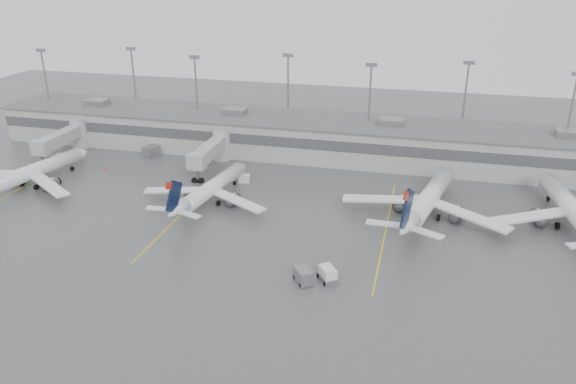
% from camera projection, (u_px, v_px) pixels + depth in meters
% --- Properties ---
extents(ground, '(260.00, 260.00, 0.00)m').
position_uv_depth(ground, '(237.00, 294.00, 74.31)').
color(ground, '#505052').
rests_on(ground, ground).
extents(terminal, '(152.00, 17.00, 9.45)m').
position_uv_depth(terminal, '(321.00, 137.00, 124.45)').
color(terminal, '#9D9D98').
rests_on(terminal, ground).
extents(light_masts, '(142.40, 8.00, 20.60)m').
position_uv_depth(light_masts, '(327.00, 96.00, 126.54)').
color(light_masts, gray).
rests_on(light_masts, ground).
extents(jet_bridge_left, '(4.00, 17.20, 7.00)m').
position_uv_depth(jet_bridge_left, '(69.00, 136.00, 126.14)').
color(jet_bridge_left, '#9C9FA1').
rests_on(jet_bridge_left, ground).
extents(jet_bridge_right, '(4.00, 17.20, 7.00)m').
position_uv_depth(jet_bridge_right, '(215.00, 148.00, 118.25)').
color(jet_bridge_right, '#9C9FA1').
rests_on(jet_bridge_right, ground).
extents(stand_markings, '(105.25, 40.00, 0.01)m').
position_uv_depth(stand_markings, '(282.00, 218.00, 95.74)').
color(stand_markings, yellow).
rests_on(stand_markings, ground).
extents(jet_far_left, '(25.44, 28.86, 9.49)m').
position_uv_depth(jet_far_left, '(29.00, 173.00, 107.60)').
color(jet_far_left, white).
rests_on(jet_far_left, ground).
extents(jet_mid_left, '(24.11, 27.21, 8.84)m').
position_uv_depth(jet_mid_left, '(210.00, 189.00, 100.63)').
color(jet_mid_left, white).
rests_on(jet_mid_left, ground).
extents(jet_mid_right, '(28.02, 31.78, 10.44)m').
position_uv_depth(jet_mid_right, '(428.00, 199.00, 95.13)').
color(jet_mid_right, white).
rests_on(jet_mid_right, ground).
extents(jet_far_right, '(28.23, 31.87, 10.35)m').
position_uv_depth(jet_far_right, '(573.00, 210.00, 91.22)').
color(jet_far_right, white).
rests_on(jet_far_right, ground).
extents(baggage_tug, '(3.42, 3.73, 2.05)m').
position_uv_depth(baggage_tug, '(328.00, 276.00, 77.16)').
color(baggage_tug, white).
rests_on(baggage_tug, ground).
extents(baggage_cart, '(3.28, 3.62, 2.03)m').
position_uv_depth(baggage_cart, '(303.00, 275.00, 76.71)').
color(baggage_cart, slate).
rests_on(baggage_cart, ground).
extents(gse_uld_a, '(2.41, 1.83, 1.55)m').
position_uv_depth(gse_uld_a, '(60.00, 157.00, 122.32)').
color(gse_uld_a, white).
rests_on(gse_uld_a, ground).
extents(gse_uld_b, '(2.50, 1.96, 1.56)m').
position_uv_depth(gse_uld_b, '(244.00, 178.00, 110.72)').
color(gse_uld_b, white).
rests_on(gse_uld_b, ground).
extents(gse_uld_c, '(2.58, 2.11, 1.58)m').
position_uv_depth(gse_uld_c, '(413.00, 200.00, 100.93)').
color(gse_uld_c, white).
rests_on(gse_uld_c, ground).
extents(gse_loader, '(3.16, 4.08, 2.25)m').
position_uv_depth(gse_loader, '(151.00, 151.00, 125.00)').
color(gse_loader, slate).
rests_on(gse_loader, ground).
extents(cone_a, '(0.50, 0.50, 0.80)m').
position_uv_depth(cone_a, '(105.00, 169.00, 116.78)').
color(cone_a, '#F84505').
rests_on(cone_a, ground).
extents(cone_b, '(0.39, 0.39, 0.62)m').
position_uv_depth(cone_b, '(216.00, 191.00, 106.18)').
color(cone_b, '#F84505').
rests_on(cone_b, ground).
extents(cone_c, '(0.45, 0.45, 0.71)m').
position_uv_depth(cone_c, '(367.00, 200.00, 102.19)').
color(cone_c, '#F84505').
rests_on(cone_c, ground).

